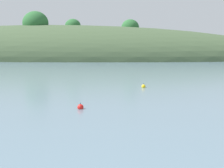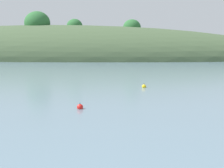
% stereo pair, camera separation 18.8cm
% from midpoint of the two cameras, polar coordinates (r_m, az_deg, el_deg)
% --- Properties ---
extents(far_shoreline_hill, '(150.00, 36.00, 24.98)m').
position_cam_midpoint_polar(far_shoreline_hill, '(101.39, -11.47, 4.45)').
color(far_shoreline_hill, '#425638').
rests_on(far_shoreline_hill, ground).
extents(mooring_buoy_channel, '(0.44, 0.44, 0.54)m').
position_cam_midpoint_polar(mooring_buoy_channel, '(22.53, -5.51, -4.14)').
color(mooring_buoy_channel, red).
rests_on(mooring_buoy_channel, ground).
extents(mooring_buoy_outer, '(0.44, 0.44, 0.54)m').
position_cam_midpoint_polar(mooring_buoy_outer, '(33.55, 5.91, -0.44)').
color(mooring_buoy_outer, yellow).
rests_on(mooring_buoy_outer, ground).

